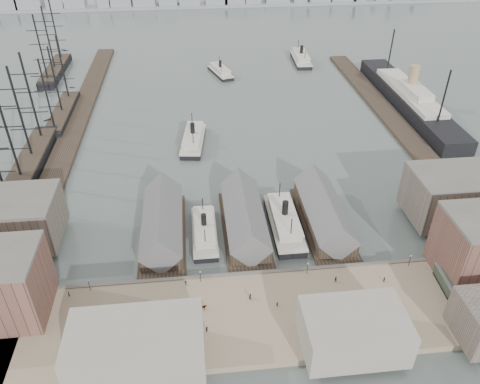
{
  "coord_description": "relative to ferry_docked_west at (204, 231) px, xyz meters",
  "views": [
    {
      "loc": [
        -14.32,
        -100.81,
        95.69
      ],
      "look_at": [
        0.0,
        30.0,
        6.0
      ],
      "focal_mm": 35.0,
      "sensor_mm": 36.0,
      "label": 1
    }
  ],
  "objects": [
    {
      "name": "warehouse_east_back",
      "position": [
        81.0,
        -0.13,
        7.37
      ],
      "size": [
        28.0,
        20.0,
        15.0
      ],
      "primitive_type": "cube",
      "color": "#60564C",
      "rests_on": "east_land"
    },
    {
      "name": "ferry_open_near",
      "position": [
        -1.88,
        62.31,
        0.27
      ],
      "size": [
        12.17,
        29.56,
        10.25
      ],
      "rotation": [
        0.0,
        0.0,
        -0.13
      ],
      "color": "black",
      "rests_on": "ground"
    },
    {
      "name": "ferry_open_mid",
      "position": [
        15.86,
        144.56,
        -0.09
      ],
      "size": [
        14.27,
        25.52,
        8.73
      ],
      "rotation": [
        0.0,
        0.0,
        0.3
      ],
      "color": "black",
      "rests_on": "ground"
    },
    {
      "name": "horse_cart_center",
      "position": [
        -2.63,
        -32.08,
        0.66
      ],
      "size": [
        4.94,
        2.17,
        1.53
      ],
      "rotation": [
        0.0,
        0.0,
        1.79
      ],
      "color": "black",
      "rests_on": "quay"
    },
    {
      "name": "pedestrian_5",
      "position": [
        17.5,
        -33.32,
        0.66
      ],
      "size": [
        0.72,
        0.69,
        1.59
      ],
      "primitive_type": "imported",
      "rotation": [
        0.0,
        0.0,
        5.63
      ],
      "color": "black",
      "rests_on": "quay"
    },
    {
      "name": "pedestrian_3",
      "position": [
        -1.19,
        -39.44,
        0.78
      ],
      "size": [
        1.08,
        1.05,
        1.82
      ],
      "primitive_type": "imported",
      "rotation": [
        0.0,
        0.0,
        3.88
      ],
      "color": "black",
      "rests_on": "quay"
    },
    {
      "name": "street_bldg_center",
      "position": [
        33.0,
        -47.13,
        4.87
      ],
      "size": [
        24.0,
        16.0,
        10.0
      ],
      "primitive_type": "cube",
      "color": "gray",
      "rests_on": "quay"
    },
    {
      "name": "quay",
      "position": [
        13.0,
        -35.13,
        -1.13
      ],
      "size": [
        180.0,
        30.0,
        2.0
      ],
      "primitive_type": "cube",
      "color": "gray",
      "rests_on": "ground"
    },
    {
      "name": "horse_cart_left",
      "position": [
        -25.86,
        -32.31,
        0.7
      ],
      "size": [
        4.78,
        3.38,
        1.65
      ],
      "rotation": [
        0.0,
        0.0,
        1.1
      ],
      "color": "black",
      "rests_on": "quay"
    },
    {
      "name": "pedestrian_4",
      "position": [
        10.82,
        -29.89,
        0.76
      ],
      "size": [
        0.57,
        0.87,
        1.78
      ],
      "primitive_type": "imported",
      "rotation": [
        0.0,
        0.0,
        1.58
      ],
      "color": "black",
      "rests_on": "quay"
    },
    {
      "name": "street_bldg_west",
      "position": [
        -17.0,
        -47.13,
        5.87
      ],
      "size": [
        30.0,
        16.0,
        12.0
      ],
      "primitive_type": "cube",
      "color": "gray",
      "rests_on": "quay"
    },
    {
      "name": "pedestrian_0",
      "position": [
        -37.27,
        -23.75,
        0.73
      ],
      "size": [
        0.46,
        0.63,
        1.72
      ],
      "primitive_type": "imported",
      "rotation": [
        0.0,
        0.0,
        4.72
      ],
      "color": "black",
      "rests_on": "quay"
    },
    {
      "name": "ferry_docked_east",
      "position": [
        26.0,
        1.55,
        0.42
      ],
      "size": [
        9.17,
        30.56,
        10.91
      ],
      "color": "black",
      "rests_on": "ground"
    },
    {
      "name": "pedestrian_7",
      "position": [
        39.77,
        -40.14,
        0.67
      ],
      "size": [
        1.2,
        0.99,
        1.62
      ],
      "primitive_type": "imported",
      "rotation": [
        0.0,
        0.0,
        0.45
      ],
      "color": "black",
      "rests_on": "quay"
    },
    {
      "name": "ferry_open_far",
      "position": [
        66.54,
        160.7,
        0.38
      ],
      "size": [
        10.4,
        30.46,
        10.74
      ],
      "rotation": [
        0.0,
        0.0,
        -0.05
      ],
      "color": "black",
      "rests_on": "ground"
    },
    {
      "name": "sailing_ship_mid",
      "position": [
        -62.59,
        95.39,
        0.29
      ],
      "size": [
        8.22,
        47.47,
        33.78
      ],
      "color": "black",
      "rests_on": "ground"
    },
    {
      "name": "pedestrian_1",
      "position": [
        -26.73,
        -38.86,
        0.66
      ],
      "size": [
        0.92,
        0.97,
        1.58
      ],
      "primitive_type": "imported",
      "rotation": [
        0.0,
        0.0,
        4.14
      ],
      "color": "black",
      "rests_on": "quay"
    },
    {
      "name": "sailing_ship_far",
      "position": [
        -78.69,
        156.2,
        0.57
      ],
      "size": [
        9.09,
        50.49,
        37.37
      ],
      "color": "black",
      "rests_on": "ground"
    },
    {
      "name": "ground",
      "position": [
        13.0,
        -15.13,
        -2.13
      ],
      "size": [
        900.0,
        900.0,
        0.0
      ],
      "primitive_type": "plane",
      "color": "#4A5551",
      "rests_on": "ground"
    },
    {
      "name": "seawall",
      "position": [
        13.0,
        -20.33,
        -0.98
      ],
      "size": [
        180.0,
        1.2,
        2.3
      ],
      "primitive_type": "cube",
      "color": "#59544C",
      "rests_on": "ground"
    },
    {
      "name": "ocean_steamer",
      "position": [
        105.0,
        89.93,
        2.31
      ],
      "size": [
        14.13,
        103.29,
        20.66
      ],
      "color": "black",
      "rests_on": "ground"
    },
    {
      "name": "west_wharf",
      "position": [
        -55.0,
        84.87,
        -1.33
      ],
      "size": [
        10.0,
        220.0,
        1.6
      ],
      "primitive_type": "cube",
      "color": "#2D231C",
      "rests_on": "ground"
    },
    {
      "name": "ferry_shed_center",
      "position": [
        13.0,
        1.74,
        2.51
      ],
      "size": [
        14.0,
        42.0,
        12.6
      ],
      "color": "#2D231C",
      "rests_on": "ground"
    },
    {
      "name": "pedestrian_9",
      "position": [
        67.33,
        -39.7,
        0.67
      ],
      "size": [
        0.9,
        0.73,
        1.6
      ],
      "primitive_type": "imported",
      "rotation": [
        0.0,
        0.0,
        0.31
      ],
      "color": "black",
      "rests_on": "quay"
    },
    {
      "name": "tram",
      "position": [
        64.47,
        -31.06,
        1.91
      ],
      "size": [
        3.59,
        11.35,
        3.98
      ],
      "rotation": [
        0.0,
        0.0,
        -0.06
      ],
      "color": "black",
      "rests_on": "quay"
    },
    {
      "name": "lamp_post_near_e",
      "position": [
        28.0,
        -22.13,
        2.58
      ],
      "size": [
        0.44,
        0.44,
        3.92
      ],
      "color": "black",
      "rests_on": "quay"
    },
    {
      "name": "lamp_post_far_e",
      "position": [
        58.0,
        -22.13,
        2.58
      ],
      "size": [
        0.44,
        0.44,
        3.92
      ],
      "color": "black",
      "rests_on": "quay"
    },
    {
      "name": "ferry_shed_east",
      "position": [
        39.0,
        1.74,
        2.51
      ],
      "size": [
        14.0,
        42.0,
        12.6
      ],
      "color": "#2D231C",
      "rests_on": "ground"
    },
    {
      "name": "lamp_post_far_w",
      "position": [
        -32.0,
        -22.13,
        2.58
      ],
      "size": [
        0.44,
        0.44,
        3.92
      ],
      "color": "black",
      "rests_on": "quay"
    },
    {
      "name": "ferry_docked_west",
      "position": [
        0.0,
        0.0,
        0.0
      ],
      "size": [
        7.64,
        25.48,
        9.1
      ],
      "color": "black",
      "rests_on": "ground"
    },
    {
      "name": "lamp_post_near_w",
      "position": [
        -2.0,
        -22.13,
        2.58
      ],
      "size": [
        0.44,
        0.44,
        3.92
      ],
      "color": "black",
      "rests_on": "quay"
    },
    {
      "name": "east_wharf",
      "position": [
        91.0,
        74.87,
        -1.33
      ],
      "size": [
        10.0,
        180.0,
        1.6
      ],
      "primitive_type": "cube",
      "color": "#2D231C",
      "rests_on": "ground"
    },
    {
      "name": "pedestrian_2",
      "position": [
        -6.15,
        -23.13,
        0.7
      ],
      "size": [
        1.24,
        1.01,
        1.67
      ],
      "primitive_type": "imported",
      "rotation": [
        0.0,
        0.0,
        5.86
      ],
      "color": "black",
      "rests_on": "quay"
    },
    {
      "name": "pedestrian_8",
      "position": [
        48.54,
        -27.63,
        0.67
      ],
      "size": [
        0.48,
        0.98,
        1.61
      ],
      "primitive_type": "imported",
      "rotation": [
        0.0,
        0.0,
        1.66
      ],
      "color": "black",
      "rests_on": "quay"
    },
    {
      "name": "warehouse_west_back",
      "position": [
        -57.0,
        2.87,
        6.87
      ],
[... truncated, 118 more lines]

